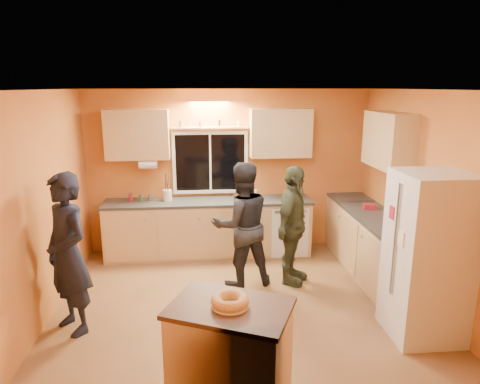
{
  "coord_description": "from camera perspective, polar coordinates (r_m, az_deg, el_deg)",
  "views": [
    {
      "loc": [
        -0.47,
        -4.77,
        2.64
      ],
      "look_at": [
        0.02,
        0.4,
        1.35
      ],
      "focal_mm": 32.0,
      "sensor_mm": 36.0,
      "label": 1
    }
  ],
  "objects": [
    {
      "name": "ground",
      "position": [
        5.47,
        0.15,
        -14.87
      ],
      "size": [
        4.5,
        4.5,
        0.0
      ],
      "primitive_type": "plane",
      "color": "brown",
      "rests_on": "ground"
    },
    {
      "name": "room_shell",
      "position": [
        5.32,
        1.01,
        2.88
      ],
      "size": [
        4.54,
        4.04,
        2.61
      ],
      "color": "orange",
      "rests_on": "ground"
    },
    {
      "name": "back_counter",
      "position": [
        6.85,
        -1.15,
        -4.68
      ],
      "size": [
        4.23,
        0.62,
        0.9
      ],
      "color": "tan",
      "rests_on": "ground"
    },
    {
      "name": "right_counter",
      "position": [
        6.2,
        18.06,
        -7.43
      ],
      "size": [
        0.62,
        1.84,
        0.9
      ],
      "color": "tan",
      "rests_on": "ground"
    },
    {
      "name": "refrigerator",
      "position": [
        4.94,
        23.77,
        -7.91
      ],
      "size": [
        0.72,
        0.7,
        1.8
      ],
      "primitive_type": "cube",
      "color": "silver",
      "rests_on": "ground"
    },
    {
      "name": "island",
      "position": [
        3.79,
        -1.3,
        -20.98
      ],
      "size": [
        1.14,
        0.99,
        0.93
      ],
      "rotation": [
        0.0,
        0.0,
        -0.42
      ],
      "color": "tan",
      "rests_on": "ground"
    },
    {
      "name": "bundt_pastry",
      "position": [
        3.52,
        -1.35,
        -14.28
      ],
      "size": [
        0.31,
        0.31,
        0.09
      ],
      "primitive_type": "torus",
      "color": "tan",
      "rests_on": "island"
    },
    {
      "name": "person_left",
      "position": [
        4.97,
        -21.98,
        -7.71
      ],
      "size": [
        0.75,
        0.76,
        1.78
      ],
      "primitive_type": "imported",
      "rotation": [
        0.0,
        0.0,
        -0.81
      ],
      "color": "black",
      "rests_on": "ground"
    },
    {
      "name": "person_center",
      "position": [
        5.69,
        0.23,
        -4.41
      ],
      "size": [
        0.94,
        0.8,
        1.69
      ],
      "primitive_type": "imported",
      "rotation": [
        0.0,
        0.0,
        3.35
      ],
      "color": "black",
      "rests_on": "ground"
    },
    {
      "name": "person_right",
      "position": [
        5.8,
        7.01,
        -4.49
      ],
      "size": [
        0.81,
        1.03,
        1.63
      ],
      "primitive_type": "imported",
      "rotation": [
        0.0,
        0.0,
        1.07
      ],
      "color": "#2E3521",
      "rests_on": "ground"
    },
    {
      "name": "mixing_bowl",
      "position": [
        6.73,
        0.66,
        -0.65
      ],
      "size": [
        0.46,
        0.46,
        0.09
      ],
      "primitive_type": "imported",
      "rotation": [
        0.0,
        0.0,
        -0.37
      ],
      "color": "black",
      "rests_on": "back_counter"
    },
    {
      "name": "utensil_crock",
      "position": [
        6.75,
        -9.64,
        -0.43
      ],
      "size": [
        0.14,
        0.14,
        0.17
      ],
      "primitive_type": "cylinder",
      "color": "#F0DEC9",
      "rests_on": "back_counter"
    },
    {
      "name": "potted_plant",
      "position": [
        5.3,
        21.19,
        -4.65
      ],
      "size": [
        0.31,
        0.29,
        0.27
      ],
      "primitive_type": "imported",
      "rotation": [
        0.0,
        0.0,
        -0.44
      ],
      "color": "gray",
      "rests_on": "right_counter"
    },
    {
      "name": "red_box",
      "position": [
        6.5,
        16.87,
        -1.87
      ],
      "size": [
        0.18,
        0.15,
        0.07
      ],
      "primitive_type": "cube",
      "rotation": [
        0.0,
        0.0,
        -0.22
      ],
      "color": "#B31B2E",
      "rests_on": "right_counter"
    }
  ]
}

